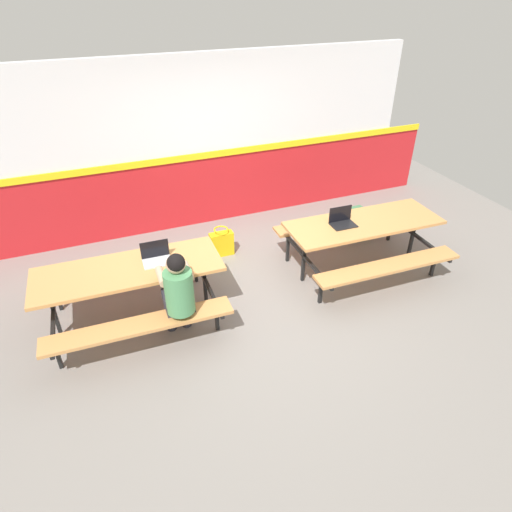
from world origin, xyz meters
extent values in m
cube|color=gray|center=(0.00, 0.00, -0.01)|extent=(10.00, 10.00, 0.02)
cube|color=red|center=(0.00, 2.23, 0.55)|extent=(8.00, 0.12, 1.10)
cube|color=yellow|center=(0.00, 2.16, 1.15)|extent=(8.00, 0.03, 0.10)
cube|color=silver|center=(0.00, 2.23, 1.90)|extent=(6.72, 0.12, 1.40)
cube|color=tan|center=(-1.53, 0.13, 0.72)|extent=(2.09, 0.80, 0.04)
cube|color=tan|center=(-1.54, -0.51, 0.43)|extent=(1.97, 0.33, 0.04)
cube|color=tan|center=(-1.51, 0.76, 0.43)|extent=(1.97, 0.33, 0.04)
cube|color=black|center=(-2.38, 0.15, 0.35)|extent=(0.04, 0.04, 0.70)
cube|color=black|center=(-2.38, 0.15, 0.39)|extent=(0.08, 1.55, 0.04)
cube|color=black|center=(-2.40, -0.36, 0.21)|extent=(0.04, 0.04, 0.41)
cube|color=black|center=(-2.37, 0.66, 0.21)|extent=(0.04, 0.04, 0.41)
cube|color=black|center=(-0.67, 0.10, 0.35)|extent=(0.04, 0.04, 0.70)
cube|color=black|center=(-0.67, 0.10, 0.39)|extent=(0.08, 1.55, 0.04)
cube|color=black|center=(-0.69, -0.40, 0.21)|extent=(0.04, 0.04, 0.41)
cube|color=black|center=(-0.66, 0.61, 0.21)|extent=(0.04, 0.04, 0.41)
cube|color=tan|center=(1.53, 0.08, 0.72)|extent=(2.09, 0.80, 0.04)
cube|color=tan|center=(1.51, -0.56, 0.43)|extent=(1.97, 0.33, 0.04)
cube|color=tan|center=(1.54, 0.71, 0.43)|extent=(1.97, 0.33, 0.04)
cube|color=black|center=(0.67, 0.10, 0.35)|extent=(0.04, 0.04, 0.70)
cube|color=black|center=(0.67, 0.10, 0.39)|extent=(0.08, 1.55, 0.04)
cube|color=black|center=(0.66, -0.41, 0.21)|extent=(0.04, 0.04, 0.41)
cube|color=black|center=(0.69, 0.61, 0.21)|extent=(0.04, 0.04, 0.41)
cube|color=black|center=(2.38, 0.05, 0.35)|extent=(0.04, 0.04, 0.70)
cube|color=black|center=(2.38, 0.05, 0.39)|extent=(0.08, 1.55, 0.04)
cube|color=black|center=(2.37, -0.45, 0.21)|extent=(0.04, 0.04, 0.41)
cube|color=black|center=(2.40, 0.56, 0.21)|extent=(0.04, 0.04, 0.41)
cylinder|color=#2D2D38|center=(-1.18, -0.19, 0.23)|extent=(0.11, 0.11, 0.45)
cylinder|color=#2D2D38|center=(-1.00, -0.20, 0.23)|extent=(0.11, 0.11, 0.45)
cube|color=#2D2D38|center=(-1.09, -0.35, 0.51)|extent=(0.31, 0.39, 0.12)
cylinder|color=#4C8C59|center=(-1.10, -0.52, 0.75)|extent=(0.30, 0.30, 0.48)
cylinder|color=tan|center=(-1.23, -0.32, 0.85)|extent=(0.09, 0.30, 0.08)
cylinder|color=tan|center=(-0.95, -0.32, 0.85)|extent=(0.09, 0.30, 0.08)
sphere|color=tan|center=(-1.10, -0.50, 1.08)|extent=(0.20, 0.20, 0.20)
sphere|color=black|center=(-1.10, -0.53, 1.11)|extent=(0.18, 0.18, 0.18)
cube|color=silver|center=(-1.20, 0.12, 0.75)|extent=(0.33, 0.23, 0.01)
cube|color=black|center=(-1.20, 0.22, 0.86)|extent=(0.32, 0.02, 0.21)
cube|color=black|center=(1.22, 0.08, 0.75)|extent=(0.33, 0.23, 0.01)
cube|color=black|center=(1.22, 0.19, 0.86)|extent=(0.32, 0.02, 0.21)
cube|color=#3F724C|center=(1.98, 0.94, 0.22)|extent=(0.30, 0.18, 0.44)
cube|color=#3F724C|center=(1.98, 1.05, 0.15)|extent=(0.21, 0.04, 0.19)
cube|color=yellow|center=(-0.13, 1.12, 0.18)|extent=(0.34, 0.14, 0.36)
torus|color=yellow|center=(-0.13, 1.12, 0.42)|extent=(0.21, 0.21, 0.02)
camera|label=1|loc=(-1.71, -4.17, 3.53)|focal=31.07mm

